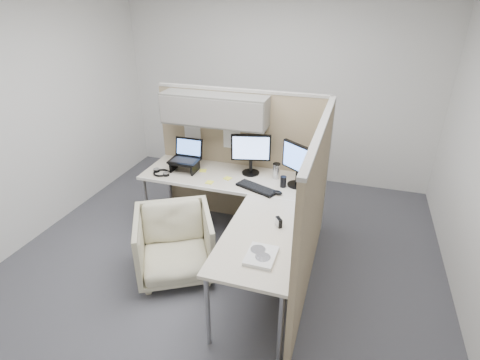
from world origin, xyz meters
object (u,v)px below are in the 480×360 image
(keyboard, at_px, (257,188))
(office_chair, at_px, (175,241))
(monitor_left, at_px, (251,151))
(desk, at_px, (239,200))

(keyboard, bearing_deg, office_chair, -112.69)
(office_chair, bearing_deg, monitor_left, 35.01)
(office_chair, xyz_separation_m, keyboard, (0.65, 0.66, 0.37))
(office_chair, height_order, monitor_left, monitor_left)
(monitor_left, bearing_deg, keyboard, -77.92)
(desk, height_order, office_chair, office_chair)
(desk, xyz_separation_m, office_chair, (-0.52, -0.46, -0.31))
(office_chair, distance_m, monitor_left, 1.28)
(keyboard, bearing_deg, monitor_left, 137.74)
(desk, bearing_deg, monitor_left, 93.51)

